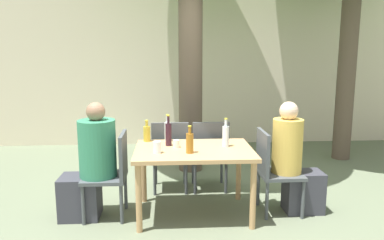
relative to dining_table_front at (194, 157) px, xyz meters
The scene contains 16 objects.
ground_plane 0.63m from the dining_table_front, ahead, with size 30.00×30.00×0.00m, color #667056.
cafe_building_wall 3.31m from the dining_table_front, 90.00° to the left, with size 10.00×0.08×2.80m.
dining_table_front is the anchor object (origin of this frame).
patio_chair_0 0.85m from the dining_table_front, behind, with size 0.44×0.44×0.90m.
patio_chair_1 0.85m from the dining_table_front, ahead, with size 0.44×0.44×0.90m.
patio_chair_2 0.72m from the dining_table_front, 110.08° to the left, with size 0.44×0.44×0.90m.
patio_chair_3 0.72m from the dining_table_front, 69.92° to the left, with size 0.44×0.44×0.90m.
person_seated_0 1.07m from the dining_table_front, behind, with size 0.59×0.38×1.22m.
person_seated_1 1.08m from the dining_table_front, ahead, with size 0.56×0.32×1.21m.
water_bottle_0 0.41m from the dining_table_front, 11.73° to the left, with size 0.07×0.07×0.31m.
wine_bottle_1 0.37m from the dining_table_front, 150.53° to the left, with size 0.07×0.07×0.34m.
amber_bottle_2 0.26m from the dining_table_front, 107.25° to the right, with size 0.07×0.07×0.28m.
oil_cruet_3 0.65m from the dining_table_front, 144.11° to the left, with size 0.08×0.08×0.24m.
water_bottle_4 0.49m from the dining_table_front, 127.55° to the left, with size 0.07×0.07×0.31m.
drinking_glass_0 0.23m from the dining_table_front, 161.06° to the left, with size 0.07×0.07×0.08m.
drinking_glass_1 0.43m from the dining_table_front, 158.48° to the right, with size 0.08×0.08×0.12m.
Camera 1 is at (-0.26, -3.77, 1.71)m, focal length 35.00 mm.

